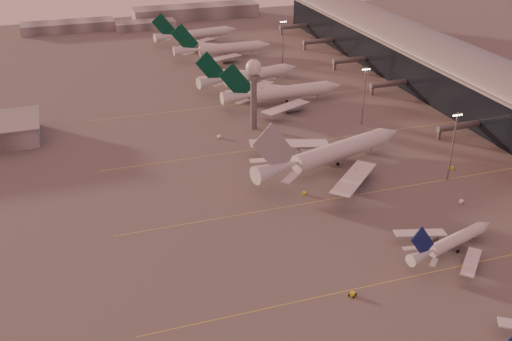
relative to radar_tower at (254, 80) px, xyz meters
name	(u,v)px	position (x,y,z in m)	size (l,w,h in m)	color
ground	(386,310)	(-5.00, -120.00, -20.95)	(700.00, 700.00, 0.00)	#504E4E
taxiway_markings	(382,189)	(25.00, -64.00, -20.94)	(180.00, 185.25, 0.02)	gold
terminal	(480,87)	(102.88, -9.91, -10.43)	(57.00, 362.00, 23.04)	black
radar_tower	(254,80)	(0.00, 0.00, 0.00)	(6.40, 6.40, 31.10)	slate
mast_b	(453,144)	(50.00, -65.00, -7.21)	(3.60, 0.56, 25.00)	slate
mast_c	(364,94)	(45.00, -10.00, -7.21)	(3.60, 0.56, 25.00)	slate
mast_d	(283,41)	(43.00, 80.00, -7.21)	(3.60, 0.56, 25.00)	slate
distant_horizon	(160,17)	(-2.38, 205.14, -17.06)	(165.00, 37.50, 9.00)	#5A5C61
narrowbody_mid	(451,244)	(24.61, -103.32, -18.18)	(33.97, 26.71, 13.65)	silver
widebody_white	(332,157)	(15.37, -43.53, -16.78)	(66.35, 52.38, 24.07)	silver
greentail_a	(283,95)	(22.29, 24.27, -17.11)	(59.82, 48.28, 21.72)	silver
greentail_b	(249,78)	(15.37, 53.80, -17.29)	(56.21, 44.90, 20.72)	silver
greentail_c	(223,51)	(16.48, 105.82, -17.22)	(58.09, 46.94, 21.11)	silver
greentail_d	(197,36)	(9.94, 144.33, -17.37)	(55.42, 44.38, 20.28)	silver
gsv_tug_mid	(352,294)	(-10.46, -112.32, -20.40)	(4.02, 4.32, 1.06)	yellow
gsv_truck_b	(463,200)	(44.90, -80.68, -19.72)	(6.29, 3.39, 2.41)	white
gsv_truck_c	(305,191)	(-1.57, -59.08, -19.79)	(4.82, 5.77, 2.27)	yellow
gsv_catering_b	(453,164)	(56.49, -58.67, -19.06)	(5.03, 3.41, 3.79)	yellow
gsv_tug_far	(324,150)	(18.86, -29.80, -20.38)	(3.22, 4.31, 1.10)	white
gsv_truck_d	(218,135)	(-16.53, -4.48, -19.66)	(3.93, 6.62, 2.52)	white
gsv_tug_hangar	(320,87)	(47.67, 39.18, -20.43)	(3.95, 2.97, 1.01)	#505355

